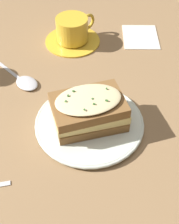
{
  "coord_description": "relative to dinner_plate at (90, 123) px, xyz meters",
  "views": [
    {
      "loc": [
        0.45,
        -0.03,
        0.51
      ],
      "look_at": [
        0.02,
        0.02,
        0.04
      ],
      "focal_mm": 50.0,
      "sensor_mm": 36.0,
      "label": 1
    }
  ],
  "objects": [
    {
      "name": "teacup_with_saucer",
      "position": [
        -0.31,
        -0.01,
        0.02
      ],
      "size": [
        0.15,
        0.15,
        0.07
      ],
      "rotation": [
        0.0,
        0.0,
        2.16
      ],
      "color": "gold",
      "rests_on": "ground_plane"
    },
    {
      "name": "spoon",
      "position": [
        -0.15,
        -0.14,
        -0.0
      ],
      "size": [
        0.15,
        0.13,
        0.01
      ],
      "rotation": [
        0.0,
        0.0,
        5.4
      ],
      "color": "silver",
      "rests_on": "ground_plane"
    },
    {
      "name": "sandwich",
      "position": [
        -0.0,
        -0.0,
        0.04
      ],
      "size": [
        0.12,
        0.16,
        0.07
      ],
      "rotation": [
        0.0,
        0.0,
        1.71
      ],
      "color": "brown",
      "rests_on": "dinner_plate"
    },
    {
      "name": "ground_plane",
      "position": [
        -0.02,
        -0.02,
        -0.01
      ],
      "size": [
        2.4,
        2.4,
        0.0
      ],
      "primitive_type": "plane",
      "color": "olive"
    },
    {
      "name": "dinner_plate",
      "position": [
        0.0,
        0.0,
        0.0
      ],
      "size": [
        0.23,
        0.23,
        0.01
      ],
      "color": "silver",
      "rests_on": "ground_plane"
    },
    {
      "name": "napkin",
      "position": [
        -0.31,
        0.18,
        -0.01
      ],
      "size": [
        0.13,
        0.11,
        0.0
      ],
      "primitive_type": "cube",
      "rotation": [
        0.0,
        0.0,
        -0.13
      ],
      "color": "silver",
      "rests_on": "ground_plane"
    }
  ]
}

